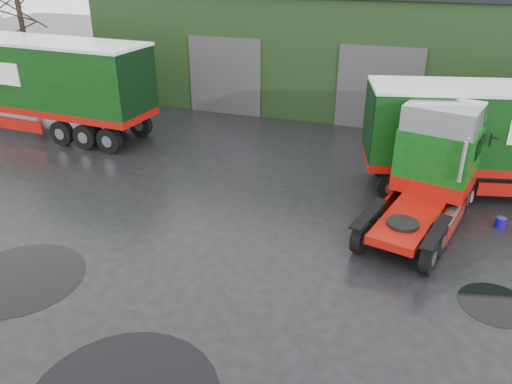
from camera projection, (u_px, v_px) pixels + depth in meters
ground at (233, 276)px, 13.60m from camera, size 100.00×100.00×0.00m
warehouse at (394, 44)px, 28.58m from camera, size 32.40×12.40×6.30m
hero_tractor at (422, 176)px, 15.04m from camera, size 3.92×6.50×3.77m
trailer_left at (17, 84)px, 23.99m from camera, size 14.41×3.67×4.43m
wash_bucket at (501, 222)px, 15.98m from camera, size 0.39×0.39×0.31m
tree_left at (22, 27)px, 27.00m from camera, size 4.40×4.40×8.50m
puddle_1 at (495, 304)px, 12.52m from camera, size 1.82×1.82×0.01m
puddle_2 at (20, 278)px, 13.52m from camera, size 3.48×3.48×0.01m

